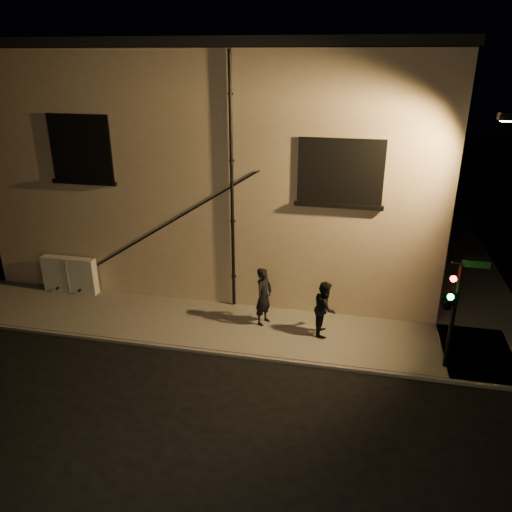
% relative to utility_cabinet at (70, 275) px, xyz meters
% --- Properties ---
extents(ground, '(90.00, 90.00, 0.00)m').
position_rel_utility_cabinet_xyz_m(ground, '(7.95, -2.70, -0.79)').
color(ground, black).
extents(sidewalk, '(21.00, 16.00, 0.12)m').
position_rel_utility_cabinet_xyz_m(sidewalk, '(9.17, 1.69, -0.73)').
color(sidewalk, slate).
rests_on(sidewalk, ground).
extents(building, '(16.20, 12.23, 8.80)m').
position_rel_utility_cabinet_xyz_m(building, '(4.95, 6.29, 3.61)').
color(building, beige).
rests_on(building, ground).
extents(utility_cabinet, '(2.05, 0.35, 1.35)m').
position_rel_utility_cabinet_xyz_m(utility_cabinet, '(0.00, 0.00, 0.00)').
color(utility_cabinet, silver).
rests_on(utility_cabinet, sidewalk).
extents(pedestrian_a, '(0.69, 0.82, 1.93)m').
position_rel_utility_cabinet_xyz_m(pedestrian_a, '(7.42, -0.81, 0.29)').
color(pedestrian_a, black).
rests_on(pedestrian_a, sidewalk).
extents(pedestrian_b, '(0.70, 0.88, 1.76)m').
position_rel_utility_cabinet_xyz_m(pedestrian_b, '(9.39, -1.03, 0.21)').
color(pedestrian_b, black).
rests_on(pedestrian_b, sidewalk).
extents(traffic_signal, '(1.17, 1.88, 3.24)m').
position_rel_utility_cabinet_xyz_m(traffic_signal, '(12.70, -2.24, 1.50)').
color(traffic_signal, black).
rests_on(traffic_signal, sidewalk).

